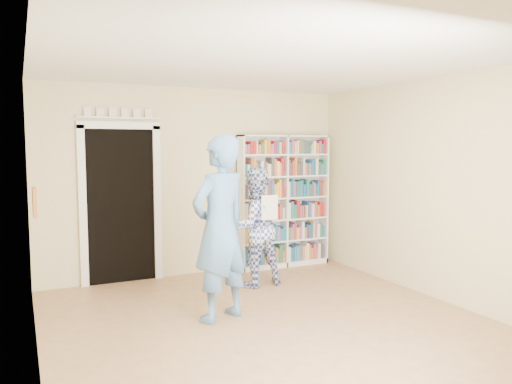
% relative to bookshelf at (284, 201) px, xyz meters
% --- Properties ---
extents(floor, '(5.00, 5.00, 0.00)m').
position_rel_bookshelf_xyz_m(floor, '(-1.35, -2.34, -1.03)').
color(floor, '#926746').
rests_on(floor, ground).
extents(ceiling, '(5.00, 5.00, 0.00)m').
position_rel_bookshelf_xyz_m(ceiling, '(-1.35, -2.34, 1.67)').
color(ceiling, white).
rests_on(ceiling, wall_back).
extents(wall_back, '(4.50, 0.00, 4.50)m').
position_rel_bookshelf_xyz_m(wall_back, '(-1.35, 0.16, 0.32)').
color(wall_back, beige).
rests_on(wall_back, floor).
extents(wall_left, '(0.00, 5.00, 5.00)m').
position_rel_bookshelf_xyz_m(wall_left, '(-3.60, -2.34, 0.32)').
color(wall_left, beige).
rests_on(wall_left, floor).
extents(wall_right, '(0.00, 5.00, 5.00)m').
position_rel_bookshelf_xyz_m(wall_right, '(0.90, -2.34, 0.32)').
color(wall_right, beige).
rests_on(wall_right, floor).
extents(bookshelf, '(1.48, 0.28, 2.03)m').
position_rel_bookshelf_xyz_m(bookshelf, '(0.00, 0.00, 0.00)').
color(bookshelf, white).
rests_on(bookshelf, floor).
extents(doorway, '(1.10, 0.08, 2.43)m').
position_rel_bookshelf_xyz_m(doorway, '(-2.45, 0.13, 0.15)').
color(doorway, black).
rests_on(doorway, floor).
extents(wall_art, '(0.03, 0.25, 0.25)m').
position_rel_bookshelf_xyz_m(wall_art, '(-3.58, -2.14, 0.37)').
color(wall_art, brown).
rests_on(wall_art, wall_left).
extents(man_blue, '(0.85, 0.72, 1.99)m').
position_rel_bookshelf_xyz_m(man_blue, '(-1.77, -1.83, -0.03)').
color(man_blue, '#517FB4').
rests_on(man_blue, floor).
extents(man_plaid, '(0.81, 0.65, 1.59)m').
position_rel_bookshelf_xyz_m(man_plaid, '(-0.88, -0.79, -0.23)').
color(man_plaid, '#2E408F').
rests_on(man_plaid, floor).
extents(paper_sheet, '(0.23, 0.02, 0.32)m').
position_rel_bookshelf_xyz_m(paper_sheet, '(-0.78, -1.05, 0.05)').
color(paper_sheet, white).
rests_on(paper_sheet, man_plaid).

